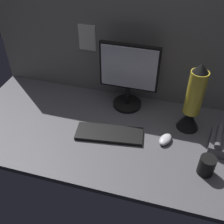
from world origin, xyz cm
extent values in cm
cube|color=#515156|center=(0.00, 0.00, -1.50)|extent=(180.00, 80.00, 3.00)
cube|color=gray|center=(0.00, 37.50, 36.04)|extent=(180.00, 5.00, 72.08)
cube|color=white|center=(-29.91, 34.70, 37.13)|extent=(10.54, 0.40, 15.93)
cylinder|color=black|center=(-1.63, 24.50, 0.90)|extent=(18.00, 18.00, 1.80)
cylinder|color=black|center=(-1.63, 24.50, 7.30)|extent=(3.20, 3.20, 11.00)
cube|color=black|center=(-1.63, 25.50, 26.91)|extent=(34.85, 2.40, 28.22)
cube|color=silver|center=(-1.63, 24.10, 26.91)|extent=(32.45, 0.60, 25.82)
cube|color=black|center=(-4.96, -4.60, 1.00)|extent=(38.42, 17.88, 2.00)
ellipsoid|color=silver|center=(25.55, -1.29, 1.70)|extent=(8.75, 10.99, 3.40)
cylinder|color=black|center=(46.49, -16.56, 4.98)|extent=(7.80, 7.80, 9.95)
cone|color=black|center=(36.36, 14.03, 5.73)|extent=(12.60, 12.60, 11.46)
cylinder|color=gold|center=(36.36, 14.03, 24.06)|extent=(9.17, 9.17, 25.21)
cone|color=black|center=(36.36, 14.03, 38.96)|extent=(8.25, 8.25, 4.58)
cylinder|color=#4C4C51|center=(52.20, 3.15, 7.20)|extent=(5.50, 17.38, 3.20)
camera|label=1|loc=(25.12, -106.71, 106.22)|focal=43.12mm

